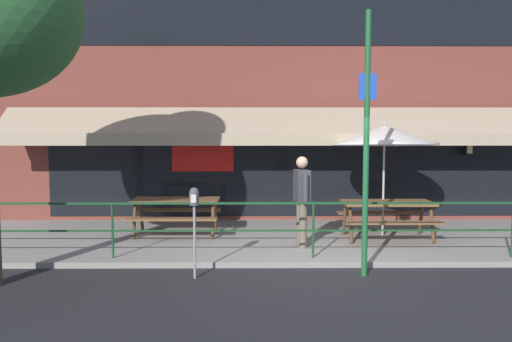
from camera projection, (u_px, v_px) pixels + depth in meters
name	position (u px, v px, depth m)	size (l,w,h in m)	color
ground_plane	(315.00, 268.00, 8.33)	(120.00, 120.00, 0.00)	#232326
patio_deck	(303.00, 239.00, 10.32)	(15.00, 4.00, 0.10)	gray
restaurant_building	(295.00, 79.00, 12.25)	(15.00, 1.60, 7.19)	brown
patio_railing	(313.00, 218.00, 8.56)	(13.84, 0.04, 0.97)	#194723
picnic_table_left	(176.00, 206.00, 10.44)	(1.80, 1.42, 0.76)	brown
picnic_table_centre	(387.00, 209.00, 10.06)	(1.80, 1.42, 0.76)	brown
patio_umbrella_centre	(384.00, 136.00, 10.27)	(2.14, 2.14, 2.38)	#B7B2A8
pedestrian_walking	(302.00, 197.00, 9.35)	(0.30, 0.61, 1.71)	#665B4C
parking_meter_near	(194.00, 205.00, 7.65)	(0.15, 0.16, 1.42)	gray
street_sign_pole	(366.00, 142.00, 7.71)	(0.28, 0.09, 4.12)	#1E6033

